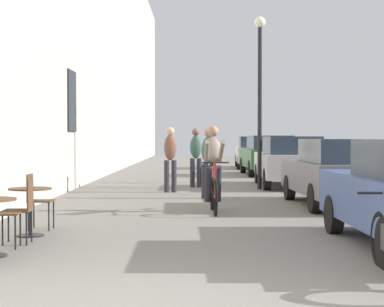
{
  "coord_description": "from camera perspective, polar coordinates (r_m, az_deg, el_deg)",
  "views": [
    {
      "loc": [
        0.28,
        -5.15,
        1.47
      ],
      "look_at": [
        0.13,
        17.02,
        0.92
      ],
      "focal_mm": 59.72,
      "sensor_mm": 36.0,
      "label": 1
    }
  ],
  "objects": [
    {
      "name": "pedestrian_furthest",
      "position": [
        20.67,
        1.54,
        0.08
      ],
      "size": [
        0.36,
        0.26,
        1.74
      ],
      "color": "#26262D",
      "rests_on": "ground_plane"
    },
    {
      "name": "cafe_chair_mid_toward_street",
      "position": [
        9.17,
        -14.88,
        -4.6
      ],
      "size": [
        0.4,
        0.4,
        0.89
      ],
      "color": "black",
      "rests_on": "ground_plane"
    },
    {
      "name": "cafe_chair_near_toward_wall",
      "position": [
        8.9,
        -16.81,
        -4.79
      ],
      "size": [
        0.41,
        0.41,
        0.89
      ],
      "color": "black",
      "rests_on": "ground_plane"
    },
    {
      "name": "parked_car_fourth",
      "position": [
        25.24,
        6.8,
        -0.1
      ],
      "size": [
        1.95,
        4.4,
        1.55
      ],
      "color": "#23512D",
      "rests_on": "ground_plane"
    },
    {
      "name": "street_lamp",
      "position": [
        18.32,
        6.08,
        6.55
      ],
      "size": [
        0.32,
        0.32,
        4.9
      ],
      "color": "black",
      "rests_on": "ground_plane"
    },
    {
      "name": "pedestrian_near",
      "position": [
        15.43,
        1.47,
        -0.48
      ],
      "size": [
        0.37,
        0.29,
        1.7
      ],
      "color": "#26262D",
      "rests_on": "ground_plane"
    },
    {
      "name": "parked_car_third",
      "position": [
        19.28,
        8.7,
        -0.64
      ],
      "size": [
        1.82,
        4.24,
        1.5
      ],
      "color": "#B7B7BC",
      "rests_on": "ground_plane"
    },
    {
      "name": "parked_car_second",
      "position": [
        13.97,
        12.87,
        -1.58
      ],
      "size": [
        1.84,
        4.11,
        1.44
      ],
      "color": "#595960",
      "rests_on": "ground_plane"
    },
    {
      "name": "pedestrian_far",
      "position": [
        18.86,
        0.34,
        -0.05
      ],
      "size": [
        0.35,
        0.25,
        1.75
      ],
      "color": "#26262D",
      "rests_on": "ground_plane"
    },
    {
      "name": "cafe_chair_mid_toward_wall",
      "position": [
        10.51,
        -13.73,
        -3.82
      ],
      "size": [
        0.38,
        0.38,
        0.89
      ],
      "color": "black",
      "rests_on": "ground_plane"
    },
    {
      "name": "pedestrian_mid",
      "position": [
        17.15,
        -1.95,
        -0.18
      ],
      "size": [
        0.38,
        0.3,
        1.75
      ],
      "color": "#26262D",
      "rests_on": "ground_plane"
    },
    {
      "name": "cafe_table_mid",
      "position": [
        9.84,
        -14.26,
        -4.16
      ],
      "size": [
        0.64,
        0.64,
        0.72
      ],
      "color": "black",
      "rests_on": "ground_plane"
    },
    {
      "name": "parked_car_fifth",
      "position": [
        30.84,
        5.64,
        0.16
      ],
      "size": [
        1.92,
        4.34,
        1.52
      ],
      "color": "beige",
      "rests_on": "ground_plane"
    },
    {
      "name": "cyclist_on_bicycle",
      "position": [
        12.63,
        1.92,
        -1.57
      ],
      "size": [
        0.52,
        1.76,
        1.74
      ],
      "color": "black",
      "rests_on": "ground_plane"
    }
  ]
}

